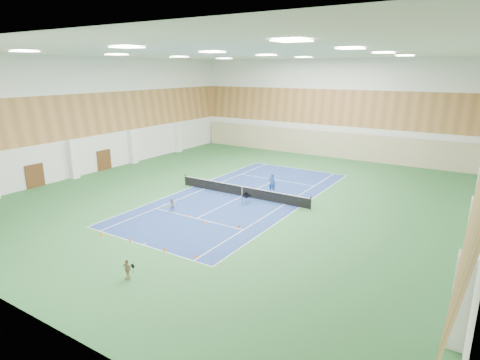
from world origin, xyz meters
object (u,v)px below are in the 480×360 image
object	(u,v)px
tennis_net	(242,190)
ball_cart	(246,199)
child_court	(172,205)
child_apron	(127,269)
coach	(272,183)

from	to	relation	value
tennis_net	ball_cart	size ratio (longest dim) A/B	14.20
child_court	ball_cart	world-z (taller)	child_court
child_apron	ball_cart	xyz separation A→B (m)	(-1.09, 13.82, -0.12)
child_apron	coach	bearing A→B (deg)	95.82
tennis_net	child_court	size ratio (longest dim) A/B	11.25
child_apron	ball_cart	bearing A→B (deg)	97.66
child_court	child_apron	bearing A→B (deg)	-81.86
coach	ball_cart	world-z (taller)	coach
coach	ball_cart	xyz separation A→B (m)	(-0.26, -4.02, -0.44)
ball_cart	coach	bearing A→B (deg)	98.64
ball_cart	tennis_net	bearing A→B (deg)	143.90
coach	tennis_net	bearing A→B (deg)	41.25
coach	child_court	bearing A→B (deg)	49.36
coach	child_apron	size ratio (longest dim) A/B	1.55
coach	child_court	size ratio (longest dim) A/B	1.56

